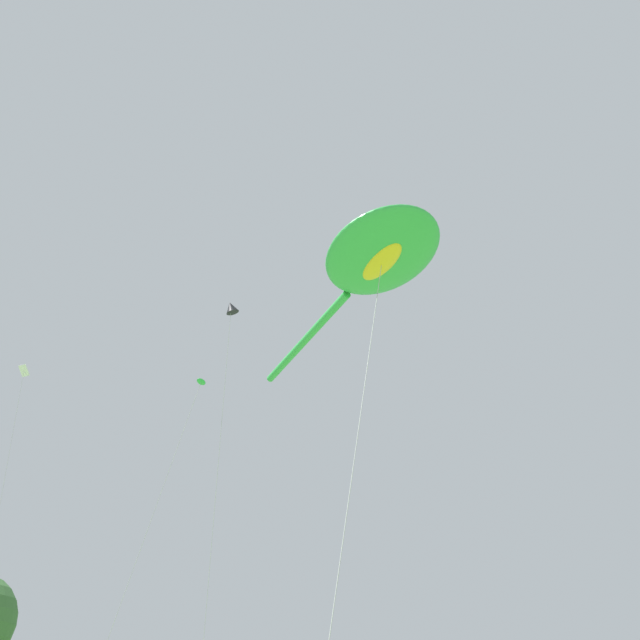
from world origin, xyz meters
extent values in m
ellipsoid|color=green|center=(5.84, 8.15, 16.96)|extent=(6.24, 6.72, 1.01)
cylinder|color=green|center=(9.28, 14.08, 16.81)|extent=(4.48, 7.36, 0.36)
ellipsoid|color=yellow|center=(5.84, 8.15, 16.51)|extent=(2.04, 2.55, 0.36)
cylinder|color=#B2B2B7|center=(3.59, 8.38, 8.23)|extent=(4.52, 0.47, 16.46)
ellipsoid|color=green|center=(7.59, 18.91, 15.22)|extent=(0.73, 0.59, 0.16)
cylinder|color=#B2B2B7|center=(6.86, 20.24, 7.61)|extent=(1.48, 2.69, 15.23)
cube|color=white|center=(5.98, 32.54, 19.31)|extent=(0.55, 0.81, 0.65)
cone|color=black|center=(7.76, 17.67, 19.32)|extent=(1.02, 0.91, 0.81)
cylinder|color=#B2B2B7|center=(8.90, 18.38, 9.66)|extent=(2.29, 1.44, 19.32)
camera|label=1|loc=(-9.38, 1.38, 1.99)|focal=31.42mm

